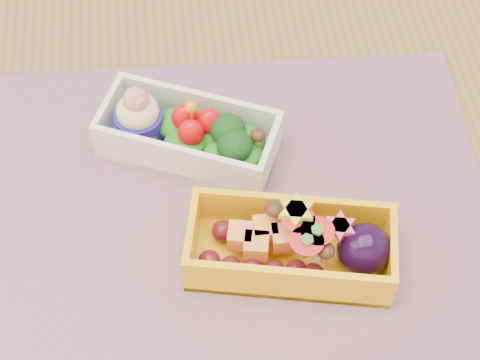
{
  "coord_description": "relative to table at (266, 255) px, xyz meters",
  "views": [
    {
      "loc": [
        -0.08,
        -0.4,
        1.37
      ],
      "look_at": [
        -0.03,
        0.0,
        0.79
      ],
      "focal_mm": 58.26,
      "sensor_mm": 36.0,
      "label": 1
    }
  ],
  "objects": [
    {
      "name": "bento_white",
      "position": [
        -0.07,
        0.07,
        0.13
      ],
      "size": [
        0.19,
        0.14,
        0.07
      ],
      "rotation": [
        0.0,
        0.0,
        -0.42
      ],
      "color": "white",
      "rests_on": "placemat"
    },
    {
      "name": "bento_yellow",
      "position": [
        0.01,
        -0.07,
        0.13
      ],
      "size": [
        0.19,
        0.12,
        0.06
      ],
      "rotation": [
        0.0,
        0.0,
        -0.21
      ],
      "color": "#FFB30D",
      "rests_on": "placemat"
    },
    {
      "name": "placemat",
      "position": [
        -0.03,
        -0.0,
        0.1
      ],
      "size": [
        0.5,
        0.4,
        0.0
      ],
      "primitive_type": "cube",
      "rotation": [
        0.0,
        0.0,
        -0.05
      ],
      "color": "gray",
      "rests_on": "table"
    },
    {
      "name": "table",
      "position": [
        0.0,
        0.0,
        0.0
      ],
      "size": [
        1.2,
        0.8,
        0.75
      ],
      "color": "brown",
      "rests_on": "ground"
    }
  ]
}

